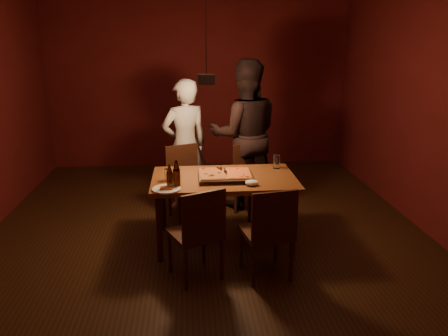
{
  "coord_description": "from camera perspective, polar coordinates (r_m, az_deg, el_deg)",
  "views": [
    {
      "loc": [
        -0.2,
        -4.47,
        2.15
      ],
      "look_at": [
        0.17,
        -0.13,
        0.85
      ],
      "focal_mm": 35.0,
      "sensor_mm": 36.0,
      "label": 1
    }
  ],
  "objects": [
    {
      "name": "chair_near_left",
      "position": [
        3.93,
        -3.3,
        -7.62
      ],
      "size": [
        0.56,
        0.56,
        0.49
      ],
      "rotation": [
        0.0,
        0.0,
        0.44
      ],
      "color": "#38190F",
      "rests_on": "floor"
    },
    {
      "name": "pizza_tray",
      "position": [
        4.53,
        0.16,
        -1.06
      ],
      "size": [
        0.58,
        0.49,
        0.05
      ],
      "primitive_type": "cube",
      "rotation": [
        0.0,
        0.0,
        0.08
      ],
      "color": "silver",
      "rests_on": "dining_table"
    },
    {
      "name": "spatula",
      "position": [
        4.54,
        0.02,
        -0.52
      ],
      "size": [
        0.17,
        0.26,
        0.04
      ],
      "primitive_type": null,
      "rotation": [
        0.0,
        0.0,
        0.35
      ],
      "color": "silver",
      "rests_on": "pizza_tray"
    },
    {
      "name": "pendant_lamp",
      "position": [
        4.49,
        -2.32,
        11.63
      ],
      "size": [
        0.18,
        0.18,
        1.1
      ],
      "color": "black",
      "rests_on": "ceiling"
    },
    {
      "name": "room_shell",
      "position": [
        4.54,
        -2.26,
        7.09
      ],
      "size": [
        6.0,
        6.0,
        6.0
      ],
      "color": "#321E0D",
      "rests_on": "ground"
    },
    {
      "name": "napkin",
      "position": [
        4.32,
        3.67,
        -1.94
      ],
      "size": [
        0.13,
        0.1,
        0.06
      ],
      "primitive_type": "ellipsoid",
      "color": "white",
      "rests_on": "dining_table"
    },
    {
      "name": "chair_near_right",
      "position": [
        3.97,
        6.01,
        -7.48
      ],
      "size": [
        0.49,
        0.49,
        0.49
      ],
      "rotation": [
        0.0,
        0.0,
        0.19
      ],
      "color": "#38190F",
      "rests_on": "floor"
    },
    {
      "name": "pizza_cheese",
      "position": [
        4.52,
        1.9,
        -0.65
      ],
      "size": [
        0.26,
        0.4,
        0.02
      ],
      "primitive_type": "cube",
      "rotation": [
        0.0,
        0.0,
        -0.03
      ],
      "color": "gold",
      "rests_on": "pizza_tray"
    },
    {
      "name": "chair_far_right",
      "position": [
        5.42,
        3.71,
        -0.73
      ],
      "size": [
        0.54,
        0.54,
        0.49
      ],
      "rotation": [
        0.0,
        0.0,
        3.51
      ],
      "color": "#38190F",
      "rests_on": "floor"
    },
    {
      "name": "water_glass_right",
      "position": [
        4.9,
        6.87,
        0.82
      ],
      "size": [
        0.08,
        0.08,
        0.15
      ],
      "primitive_type": "cylinder",
      "color": "silver",
      "rests_on": "dining_table"
    },
    {
      "name": "water_glass_left",
      "position": [
        4.49,
        -7.3,
        -0.88
      ],
      "size": [
        0.08,
        0.08,
        0.12
      ],
      "primitive_type": "cylinder",
      "color": "silver",
      "rests_on": "dining_table"
    },
    {
      "name": "diner_white",
      "position": [
        5.61,
        -5.12,
        3.01
      ],
      "size": [
        0.72,
        0.61,
        1.67
      ],
      "primitive_type": "imported",
      "rotation": [
        0.0,
        0.0,
        3.56
      ],
      "color": "silver",
      "rests_on": "floor"
    },
    {
      "name": "beer_bottle_b",
      "position": [
        4.25,
        -6.22,
        -0.78
      ],
      "size": [
        0.07,
        0.07,
        0.27
      ],
      "color": "black",
      "rests_on": "dining_table"
    },
    {
      "name": "dining_table",
      "position": [
        4.6,
        0.0,
        -2.07
      ],
      "size": [
        1.5,
        0.9,
        0.75
      ],
      "color": "brown",
      "rests_on": "floor"
    },
    {
      "name": "chair_far_left",
      "position": [
        5.38,
        -5.08,
        -0.91
      ],
      "size": [
        0.55,
        0.55,
        0.49
      ],
      "rotation": [
        0.0,
        0.0,
        3.53
      ],
      "color": "#38190F",
      "rests_on": "floor"
    },
    {
      "name": "pizza_meat",
      "position": [
        4.5,
        -1.51,
        -0.73
      ],
      "size": [
        0.27,
        0.42,
        0.02
      ],
      "primitive_type": "cube",
      "rotation": [
        0.0,
        0.0,
        0.03
      ],
      "color": "maroon",
      "rests_on": "pizza_tray"
    },
    {
      "name": "plate_slice",
      "position": [
        4.23,
        -7.53,
        -2.72
      ],
      "size": [
        0.28,
        0.28,
        0.03
      ],
      "color": "white",
      "rests_on": "dining_table"
    },
    {
      "name": "beer_bottle_a",
      "position": [
        4.23,
        -7.12,
        -1.13
      ],
      "size": [
        0.06,
        0.06,
        0.24
      ],
      "color": "black",
      "rests_on": "dining_table"
    },
    {
      "name": "diner_dark",
      "position": [
        5.62,
        2.73,
        4.33
      ],
      "size": [
        0.93,
        0.73,
        1.91
      ],
      "primitive_type": "imported",
      "rotation": [
        0.0,
        0.0,
        3.15
      ],
      "color": "black",
      "rests_on": "floor"
    }
  ]
}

